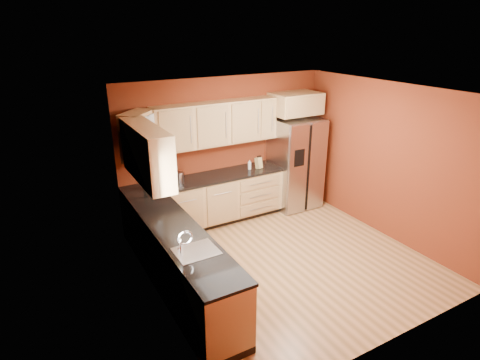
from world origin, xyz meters
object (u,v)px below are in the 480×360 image
object	(u,v)px
canister_left	(180,178)
knife_block	(259,163)
wine_bottle_a	(145,181)
soap_dispenser	(250,165)
refrigerator	(295,163)

from	to	relation	value
canister_left	knife_block	bearing A→B (deg)	0.28
wine_bottle_a	knife_block	distance (m)	2.17
wine_bottle_a	soap_dispenser	xyz separation A→B (m)	(1.99, 0.01, -0.06)
knife_block	soap_dispenser	size ratio (longest dim) A/B	1.17
wine_bottle_a	soap_dispenser	bearing A→B (deg)	0.24
refrigerator	soap_dispenser	world-z (taller)	refrigerator
refrigerator	soap_dispenser	distance (m)	1.01
refrigerator	wine_bottle_a	size ratio (longest dim) A/B	5.96
wine_bottle_a	soap_dispenser	world-z (taller)	wine_bottle_a
refrigerator	wine_bottle_a	xyz separation A→B (m)	(-2.99, 0.05, 0.18)
knife_block	refrigerator	bearing A→B (deg)	-15.63
knife_block	soap_dispenser	xyz separation A→B (m)	(-0.18, 0.03, -0.02)
refrigerator	wine_bottle_a	distance (m)	3.00
canister_left	wine_bottle_a	distance (m)	0.60
soap_dispenser	canister_left	bearing A→B (deg)	-178.33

